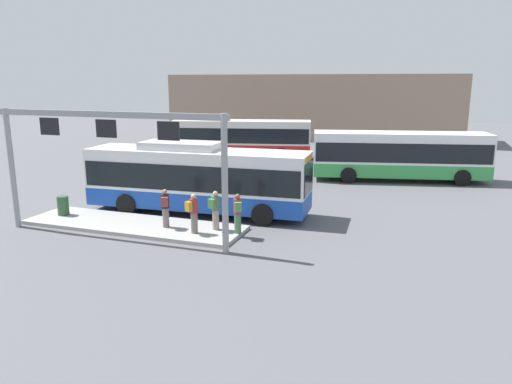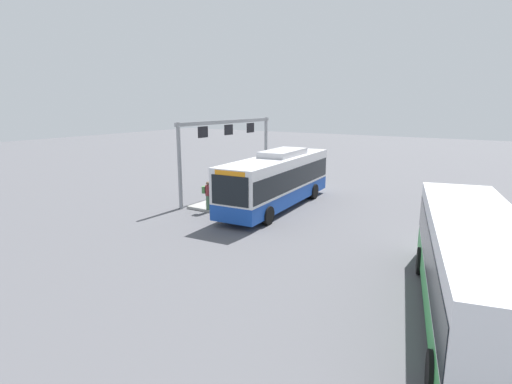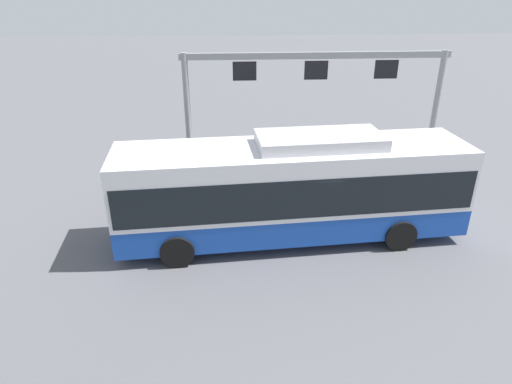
{
  "view_description": "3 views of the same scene",
  "coord_description": "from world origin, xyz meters",
  "px_view_note": "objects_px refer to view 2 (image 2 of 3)",
  "views": [
    {
      "loc": [
        10.29,
        -20.61,
        6.34
      ],
      "look_at": [
        3.2,
        -0.55,
        1.41
      ],
      "focal_mm": 33.99,
      "sensor_mm": 36.0,
      "label": 1
    },
    {
      "loc": [
        21.15,
        11.88,
        6.26
      ],
      "look_at": [
        2.36,
        -0.04,
        1.38
      ],
      "focal_mm": 28.36,
      "sensor_mm": 36.0,
      "label": 2
    },
    {
      "loc": [
        2.0,
        12.6,
        7.6
      ],
      "look_at": [
        1.05,
        -0.98,
        1.18
      ],
      "focal_mm": 31.51,
      "sensor_mm": 36.0,
      "label": 3
    }
  ],
  "objects_px": {
    "person_boarding": "(221,192)",
    "person_waiting_far": "(236,185)",
    "person_waiting_near": "(208,195)",
    "person_waiting_mid": "(218,188)",
    "bus_main": "(277,178)",
    "trash_bin": "(279,179)",
    "bus_background_right": "(475,265)"
  },
  "relations": [
    {
      "from": "person_boarding",
      "to": "trash_bin",
      "type": "bearing_deg",
      "value": 105.6
    },
    {
      "from": "person_boarding",
      "to": "person_waiting_far",
      "type": "height_order",
      "value": "same"
    },
    {
      "from": "person_waiting_mid",
      "to": "bus_main",
      "type": "bearing_deg",
      "value": 50.66
    },
    {
      "from": "bus_main",
      "to": "person_waiting_far",
      "type": "relative_size",
      "value": 6.56
    },
    {
      "from": "person_boarding",
      "to": "person_waiting_near",
      "type": "distance_m",
      "value": 1.09
    },
    {
      "from": "bus_main",
      "to": "person_boarding",
      "type": "xyz_separation_m",
      "value": [
        2.14,
        -2.68,
        -0.76
      ]
    },
    {
      "from": "person_boarding",
      "to": "person_waiting_mid",
      "type": "relative_size",
      "value": 1.0
    },
    {
      "from": "bus_background_right",
      "to": "trash_bin",
      "type": "distance_m",
      "value": 20.25
    },
    {
      "from": "bus_main",
      "to": "person_waiting_near",
      "type": "relative_size",
      "value": 6.56
    },
    {
      "from": "bus_background_right",
      "to": "person_boarding",
      "type": "height_order",
      "value": "bus_background_right"
    },
    {
      "from": "bus_background_right",
      "to": "person_waiting_far",
      "type": "xyz_separation_m",
      "value": [
        -8.73,
        -14.46,
        -0.73
      ]
    },
    {
      "from": "bus_main",
      "to": "trash_bin",
      "type": "bearing_deg",
      "value": -155.7
    },
    {
      "from": "person_waiting_near",
      "to": "person_waiting_far",
      "type": "xyz_separation_m",
      "value": [
        -3.23,
        -0.24,
        0.0
      ]
    },
    {
      "from": "person_boarding",
      "to": "person_waiting_far",
      "type": "relative_size",
      "value": 1.0
    },
    {
      "from": "bus_background_right",
      "to": "person_waiting_far",
      "type": "height_order",
      "value": "bus_background_right"
    },
    {
      "from": "bus_main",
      "to": "person_boarding",
      "type": "bearing_deg",
      "value": -55.15
    },
    {
      "from": "bus_background_right",
      "to": "person_waiting_mid",
      "type": "xyz_separation_m",
      "value": [
        -7.24,
        -14.8,
        -0.73
      ]
    },
    {
      "from": "person_waiting_mid",
      "to": "person_waiting_far",
      "type": "xyz_separation_m",
      "value": [
        -1.5,
        0.34,
        0.0
      ]
    },
    {
      "from": "bus_background_right",
      "to": "person_waiting_far",
      "type": "distance_m",
      "value": 16.91
    },
    {
      "from": "bus_background_right",
      "to": "trash_bin",
      "type": "height_order",
      "value": "bus_background_right"
    },
    {
      "from": "person_waiting_mid",
      "to": "trash_bin",
      "type": "distance_m",
      "value": 7.06
    },
    {
      "from": "person_waiting_near",
      "to": "trash_bin",
      "type": "xyz_separation_m",
      "value": [
        -8.76,
        -0.11,
        -0.44
      ]
    },
    {
      "from": "bus_main",
      "to": "person_waiting_far",
      "type": "height_order",
      "value": "bus_main"
    },
    {
      "from": "person_waiting_mid",
      "to": "person_waiting_near",
      "type": "bearing_deg",
      "value": -44.43
    },
    {
      "from": "person_waiting_near",
      "to": "person_waiting_mid",
      "type": "height_order",
      "value": "same"
    },
    {
      "from": "bus_background_right",
      "to": "person_waiting_near",
      "type": "distance_m",
      "value": 15.27
    },
    {
      "from": "person_waiting_mid",
      "to": "trash_bin",
      "type": "relative_size",
      "value": 1.86
    },
    {
      "from": "bus_background_right",
      "to": "person_boarding",
      "type": "bearing_deg",
      "value": -127.88
    },
    {
      "from": "bus_main",
      "to": "person_waiting_mid",
      "type": "distance_m",
      "value": 3.81
    },
    {
      "from": "person_waiting_near",
      "to": "person_waiting_mid",
      "type": "relative_size",
      "value": 1.0
    },
    {
      "from": "bus_main",
      "to": "bus_background_right",
      "type": "xyz_separation_m",
      "value": [
        8.73,
        11.38,
        -0.03
      ]
    },
    {
      "from": "person_waiting_mid",
      "to": "trash_bin",
      "type": "bearing_deg",
      "value": 113.28
    }
  ]
}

